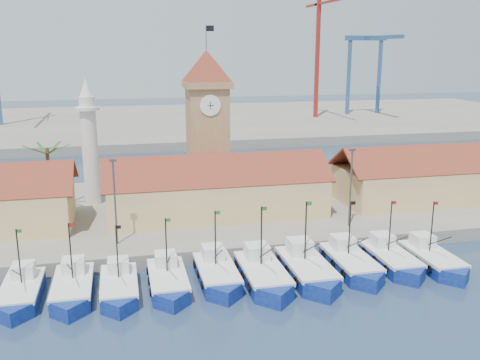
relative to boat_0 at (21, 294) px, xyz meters
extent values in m
plane|color=#1B2F49|center=(20.24, -3.38, -0.69)|extent=(400.00, 400.00, 0.00)
cube|color=gray|center=(20.24, 20.62, 0.06)|extent=(140.00, 32.00, 1.50)
cube|color=gray|center=(20.24, 106.62, 0.31)|extent=(240.00, 80.00, 2.00)
cube|color=navy|center=(0.00, 0.36, -0.24)|extent=(3.17, 7.18, 1.63)
cube|color=navy|center=(0.00, -3.23, -0.24)|extent=(3.17, 3.17, 1.63)
cube|color=silver|center=(0.00, 0.36, 0.58)|extent=(3.24, 7.38, 0.32)
cube|color=silver|center=(0.00, 2.16, 1.30)|extent=(1.90, 2.00, 1.27)
cylinder|color=black|center=(0.00, 0.81, 3.12)|extent=(0.13, 0.13, 5.08)
cube|color=#197226|center=(0.23, 0.81, 5.47)|extent=(0.45, 0.02, 0.32)
cube|color=navy|center=(4.32, 0.22, -0.22)|extent=(3.31, 7.50, 1.70)
cube|color=navy|center=(4.32, -3.53, -0.22)|extent=(3.31, 3.31, 1.70)
cube|color=silver|center=(4.32, 0.22, 0.63)|extent=(3.38, 7.71, 0.33)
cube|color=silver|center=(4.32, 2.09, 1.39)|extent=(1.99, 2.08, 1.33)
cylinder|color=black|center=(4.32, 0.69, 3.28)|extent=(0.13, 0.13, 5.30)
cube|color=#A5140F|center=(4.55, 0.69, 5.74)|extent=(0.47, 0.02, 0.33)
cube|color=navy|center=(8.31, -0.36, -0.24)|extent=(3.16, 7.14, 1.62)
cube|color=navy|center=(8.31, -3.93, -0.24)|extent=(3.15, 3.15, 1.62)
cube|color=silver|center=(8.31, -0.36, 0.57)|extent=(3.22, 7.34, 0.32)
cube|color=silver|center=(8.31, 1.42, 1.29)|extent=(1.89, 1.98, 1.26)
cylinder|color=black|center=(8.31, 0.09, 3.09)|extent=(0.13, 0.13, 5.05)
cube|color=black|center=(8.53, 0.09, 5.44)|extent=(0.45, 0.02, 0.32)
cube|color=navy|center=(12.67, -0.09, -0.23)|extent=(3.28, 7.41, 1.69)
cube|color=navy|center=(12.67, -3.79, -0.23)|extent=(3.28, 3.28, 1.69)
cube|color=silver|center=(12.67, -0.09, 0.62)|extent=(3.34, 7.62, 0.33)
cube|color=silver|center=(12.67, 1.77, 1.37)|extent=(1.97, 2.06, 1.31)
cylinder|color=black|center=(12.67, 0.38, 3.24)|extent=(0.13, 0.13, 5.24)
cube|color=#197226|center=(12.90, 0.38, 5.67)|extent=(0.47, 0.02, 0.33)
cube|color=navy|center=(17.28, 0.41, -0.21)|extent=(3.39, 7.68, 1.74)
cube|color=navy|center=(17.28, -3.43, -0.21)|extent=(3.39, 3.39, 1.74)
cube|color=silver|center=(17.28, 0.41, 0.66)|extent=(3.46, 7.89, 0.34)
cube|color=silver|center=(17.28, 2.33, 1.44)|extent=(2.04, 2.13, 1.36)
cylinder|color=black|center=(17.28, 0.89, 3.38)|extent=(0.14, 0.14, 5.43)
cube|color=#197226|center=(17.53, 0.89, 5.90)|extent=(0.48, 0.02, 0.34)
cube|color=navy|center=(21.40, -0.85, -0.17)|extent=(3.64, 8.24, 1.87)
cube|color=navy|center=(21.40, -4.97, -0.17)|extent=(3.64, 3.64, 1.87)
cube|color=silver|center=(21.40, -0.85, 0.76)|extent=(3.71, 8.47, 0.36)
cube|color=silver|center=(21.40, 1.21, 1.59)|extent=(2.18, 2.29, 1.46)
cylinder|color=black|center=(21.40, -0.33, 3.68)|extent=(0.15, 0.15, 5.83)
cube|color=#197226|center=(21.66, -0.33, 6.38)|extent=(0.52, 0.02, 0.36)
cube|color=navy|center=(25.81, -0.65, -0.16)|extent=(3.71, 8.40, 1.91)
cube|color=navy|center=(25.81, -4.85, -0.16)|extent=(3.71, 3.71, 1.91)
cube|color=silver|center=(25.81, -0.65, 0.79)|extent=(3.79, 8.63, 0.37)
cube|color=silver|center=(25.81, 1.45, 1.64)|extent=(2.23, 2.33, 1.48)
cylinder|color=black|center=(25.81, -0.12, 3.76)|extent=(0.15, 0.15, 5.94)
cube|color=#197226|center=(26.08, -0.12, 6.52)|extent=(0.53, 0.02, 0.37)
cube|color=navy|center=(30.58, -0.02, -0.20)|extent=(3.49, 7.89, 1.79)
cube|color=navy|center=(30.58, -3.97, -0.20)|extent=(3.49, 3.49, 1.79)
cube|color=silver|center=(30.58, -0.02, 0.70)|extent=(3.56, 8.11, 0.35)
cube|color=silver|center=(30.58, 1.95, 1.50)|extent=(2.09, 2.19, 1.40)
cylinder|color=black|center=(30.58, 0.47, 3.49)|extent=(0.14, 0.14, 5.58)
cube|color=black|center=(30.83, 0.47, 6.08)|extent=(0.50, 0.02, 0.35)
cube|color=navy|center=(34.98, 0.07, -0.22)|extent=(3.35, 7.58, 1.72)
cube|color=navy|center=(34.98, -3.72, -0.22)|extent=(3.35, 3.35, 1.72)
cube|color=silver|center=(34.98, 0.07, 0.65)|extent=(3.42, 7.79, 0.34)
cube|color=silver|center=(34.98, 1.97, 1.41)|extent=(2.01, 2.11, 1.34)
cylinder|color=black|center=(34.98, 0.55, 3.33)|extent=(0.13, 0.13, 5.36)
cube|color=#A5140F|center=(35.22, 0.55, 5.82)|extent=(0.48, 0.02, 0.34)
cube|color=navy|center=(39.01, -0.92, -0.22)|extent=(3.33, 7.54, 1.71)
cube|color=navy|center=(39.01, -4.68, -0.22)|extent=(3.33, 3.33, 1.71)
cube|color=silver|center=(39.01, -0.92, 0.64)|extent=(3.40, 7.74, 0.33)
cube|color=silver|center=(39.01, 0.97, 1.40)|extent=(2.00, 2.09, 1.33)
cylinder|color=black|center=(39.01, -0.44, 3.30)|extent=(0.13, 0.13, 5.33)
cube|color=#A5140F|center=(39.25, -0.44, 5.78)|extent=(0.48, 0.02, 0.33)
cube|color=#E4BD7D|center=(20.24, 16.62, 3.06)|extent=(26.00, 10.00, 4.50)
cube|color=maroon|center=(20.24, 14.12, 6.81)|extent=(27.04, 5.13, 3.21)
cube|color=maroon|center=(20.24, 19.12, 6.81)|extent=(27.04, 5.13, 3.21)
cube|color=#E4BD7D|center=(52.24, 16.62, 3.06)|extent=(30.00, 10.00, 4.50)
cube|color=maroon|center=(52.24, 14.12, 6.81)|extent=(31.20, 5.13, 3.21)
cube|color=maroon|center=(52.24, 19.12, 6.81)|extent=(31.20, 5.13, 3.21)
cube|color=tan|center=(20.24, 22.62, 8.31)|extent=(5.00, 5.00, 15.00)
cube|color=tan|center=(20.24, 22.62, 16.21)|extent=(5.80, 5.80, 0.80)
pyramid|color=maroon|center=(20.24, 22.62, 18.51)|extent=(5.80, 5.80, 4.00)
cylinder|color=white|center=(20.24, 20.07, 13.81)|extent=(2.60, 0.15, 2.60)
cube|color=black|center=(20.24, 19.99, 13.81)|extent=(0.08, 0.02, 1.00)
cube|color=black|center=(20.24, 19.99, 13.81)|extent=(0.80, 0.02, 0.08)
cylinder|color=#3F3F44|center=(20.24, 22.62, 22.01)|extent=(0.10, 0.10, 3.00)
cube|color=black|center=(20.74, 22.62, 23.11)|extent=(1.00, 0.03, 0.70)
cylinder|color=silver|center=(5.24, 24.62, 7.81)|extent=(2.00, 2.00, 14.00)
cylinder|color=silver|center=(5.24, 24.62, 13.31)|extent=(3.00, 3.00, 0.40)
cone|color=silver|center=(5.24, 24.62, 15.91)|extent=(1.80, 1.80, 2.40)
cylinder|color=brown|center=(0.24, 22.62, 4.81)|extent=(0.44, 0.44, 8.00)
cube|color=#2B5C1F|center=(1.64, 22.62, 8.61)|extent=(2.80, 0.35, 1.18)
cube|color=#2B5C1F|center=(0.94, 23.83, 8.61)|extent=(1.71, 2.60, 1.18)
cube|color=#2B5C1F|center=(-0.46, 23.83, 8.61)|extent=(1.71, 2.60, 1.18)
cube|color=#2B5C1F|center=(-1.16, 22.62, 8.61)|extent=(2.80, 0.35, 1.18)
cube|color=#2B5C1F|center=(-0.46, 21.40, 8.61)|extent=(1.71, 2.60, 1.18)
cube|color=#2B5C1F|center=(0.94, 21.40, 8.61)|extent=(1.71, 2.60, 1.18)
cylinder|color=#3F3F44|center=(8.24, 8.62, 5.31)|extent=(0.20, 0.20, 9.00)
cube|color=#3F3F44|center=(8.24, 8.62, 9.71)|extent=(0.70, 0.25, 0.25)
cylinder|color=#3F3F44|center=(34.24, 8.62, 5.31)|extent=(0.20, 0.20, 9.00)
cube|color=#3F3F44|center=(34.24, 8.62, 9.71)|extent=(0.70, 0.25, 0.25)
cube|color=maroon|center=(65.11, 101.62, 17.57)|extent=(1.00, 1.00, 32.53)
cube|color=maroon|center=(65.11, 91.33, 32.84)|extent=(0.60, 25.72, 0.60)
cube|color=maroon|center=(65.11, 106.62, 32.84)|extent=(0.60, 10.00, 0.60)
cube|color=#2B5385|center=(77.24, 106.62, 12.31)|extent=(0.90, 0.90, 22.00)
cube|color=#2B5385|center=(87.24, 106.62, 12.31)|extent=(0.90, 0.90, 22.00)
cube|color=#2B5385|center=(82.24, 106.62, 23.81)|extent=(13.00, 1.40, 1.40)
cube|color=#2B5385|center=(82.24, 96.62, 23.81)|extent=(1.40, 22.00, 1.00)
camera|label=1|loc=(9.09, -45.60, 20.60)|focal=40.00mm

